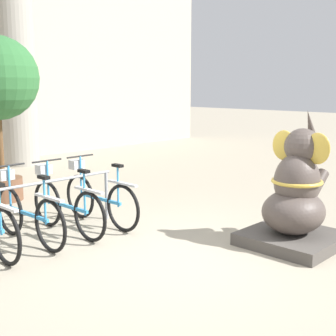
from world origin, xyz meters
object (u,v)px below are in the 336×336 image
(bicycle_2, at_px, (66,205))
(elephant_statue, at_px, (296,199))
(bicycle_1, at_px, (27,213))
(bicycle_3, at_px, (99,197))

(bicycle_2, bearing_deg, elephant_statue, -54.83)
(bicycle_2, xyz_separation_m, elephant_statue, (1.81, -2.57, 0.19))
(bicycle_1, xyz_separation_m, bicycle_2, (0.59, -0.02, 0.00))
(bicycle_1, height_order, elephant_statue, elephant_statue)
(bicycle_2, xyz_separation_m, bicycle_3, (0.59, 0.01, 0.00))
(bicycle_2, bearing_deg, bicycle_3, 0.84)
(bicycle_1, height_order, bicycle_2, same)
(bicycle_1, relative_size, bicycle_3, 1.00)
(bicycle_3, xyz_separation_m, elephant_statue, (1.22, -2.58, 0.19))
(bicycle_1, distance_m, elephant_statue, 3.54)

